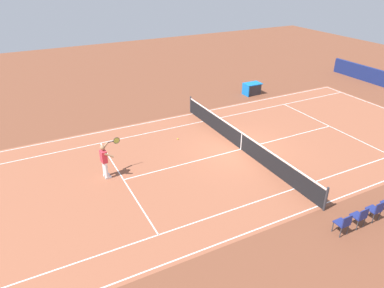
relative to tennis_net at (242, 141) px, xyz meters
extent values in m
plane|color=brown|center=(0.00, 0.00, -0.49)|extent=(60.00, 60.00, 0.00)
cube|color=#935138|center=(0.00, 0.00, -0.49)|extent=(24.20, 11.40, 0.00)
cube|color=white|center=(0.00, -5.50, -0.49)|extent=(23.80, 0.05, 0.01)
cube|color=white|center=(0.00, 5.50, -0.49)|extent=(23.80, 0.05, 0.01)
cube|color=white|center=(0.00, -4.11, -0.49)|extent=(23.80, 0.05, 0.01)
cube|color=white|center=(0.00, 4.11, -0.49)|extent=(23.80, 0.05, 0.01)
cube|color=white|center=(6.40, 0.00, -0.49)|extent=(0.05, 8.22, 0.01)
cube|color=white|center=(-6.40, 0.00, -0.49)|extent=(0.05, 8.22, 0.01)
cube|color=white|center=(0.00, 0.00, -0.49)|extent=(12.80, 0.05, 0.01)
cylinder|color=#2D2D33|center=(0.00, -5.80, 0.05)|extent=(0.10, 0.10, 1.08)
cylinder|color=#2D2D33|center=(0.00, 5.80, 0.05)|extent=(0.10, 0.10, 1.08)
cube|color=black|center=(0.00, 0.00, -0.05)|extent=(0.02, 11.60, 0.88)
cube|color=white|center=(0.00, 0.00, 0.46)|extent=(0.04, 11.60, 0.06)
cube|color=white|center=(0.00, 0.00, -0.05)|extent=(0.04, 0.06, 0.88)
cylinder|color=white|center=(7.03, -0.45, -0.04)|extent=(0.15, 0.15, 0.74)
cube|color=white|center=(6.97, -0.45, -0.45)|extent=(0.29, 0.13, 0.09)
cylinder|color=white|center=(7.05, -0.69, -0.04)|extent=(0.15, 0.15, 0.74)
cube|color=white|center=(6.99, -0.69, -0.45)|extent=(0.29, 0.13, 0.09)
cube|color=#E03342|center=(7.04, -0.57, 0.61)|extent=(0.27, 0.40, 0.56)
sphere|color=#9E704C|center=(7.04, -0.57, 1.04)|extent=(0.23, 0.23, 0.23)
cylinder|color=#9E704C|center=(6.85, -0.30, 0.74)|extent=(0.42, 0.19, 0.26)
cylinder|color=#9E704C|center=(6.89, -0.86, 0.94)|extent=(0.42, 0.25, 0.30)
cylinder|color=#232326|center=(6.58, -0.94, 1.05)|extent=(0.28, 0.06, 0.04)
torus|color=#232326|center=(6.29, -0.96, 1.05)|extent=(0.31, 0.05, 0.31)
cylinder|color=#C6D84C|center=(6.29, -0.96, 1.05)|extent=(0.27, 0.03, 0.27)
sphere|color=#CCE01E|center=(2.46, -2.58, -0.46)|extent=(0.07, 0.07, 0.07)
cylinder|color=#38383D|center=(-1.87, 6.86, -0.27)|extent=(0.04, 0.04, 0.44)
cylinder|color=#38383D|center=(-1.02, 6.86, -0.27)|extent=(0.04, 0.04, 0.44)
cylinder|color=#38383D|center=(-1.38, 6.86, -0.27)|extent=(0.04, 0.04, 0.44)
cylinder|color=#38383D|center=(-1.02, 7.22, -0.27)|extent=(0.04, 0.04, 0.44)
cylinder|color=#38383D|center=(-1.38, 7.22, -0.27)|extent=(0.04, 0.04, 0.44)
cube|color=navy|center=(-1.20, 7.04, -0.03)|extent=(0.44, 0.44, 0.04)
cube|color=navy|center=(-1.20, 7.24, 0.19)|extent=(0.44, 0.04, 0.40)
cylinder|color=#38383D|center=(-0.17, 6.86, -0.27)|extent=(0.04, 0.04, 0.44)
cylinder|color=#38383D|center=(-0.53, 6.86, -0.27)|extent=(0.04, 0.04, 0.44)
cylinder|color=#38383D|center=(-0.17, 7.22, -0.27)|extent=(0.04, 0.04, 0.44)
cylinder|color=#38383D|center=(-0.53, 7.22, -0.27)|extent=(0.04, 0.04, 0.44)
cube|color=navy|center=(-0.35, 7.04, -0.03)|extent=(0.44, 0.44, 0.04)
cube|color=navy|center=(-0.35, 7.24, 0.19)|extent=(0.44, 0.04, 0.40)
cylinder|color=#38383D|center=(0.68, 6.86, -0.27)|extent=(0.04, 0.04, 0.44)
cylinder|color=#38383D|center=(0.32, 6.86, -0.27)|extent=(0.04, 0.04, 0.44)
cylinder|color=#38383D|center=(0.68, 7.22, -0.27)|extent=(0.04, 0.04, 0.44)
cylinder|color=#38383D|center=(0.32, 7.22, -0.27)|extent=(0.04, 0.04, 0.44)
cube|color=navy|center=(0.50, 7.04, -0.03)|extent=(0.44, 0.44, 0.04)
cube|color=navy|center=(0.50, 7.24, 0.19)|extent=(0.44, 0.04, 0.40)
cube|color=#2D2D33|center=(-5.66, -6.85, -0.09)|extent=(1.10, 0.70, 0.80)
cube|color=blue|center=(-5.66, -6.85, 0.33)|extent=(1.24, 0.84, 0.06)
cube|color=blue|center=(-5.06, -6.85, -0.07)|extent=(0.06, 0.84, 0.84)
camera|label=1|loc=(9.88, 13.49, 8.34)|focal=33.31mm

